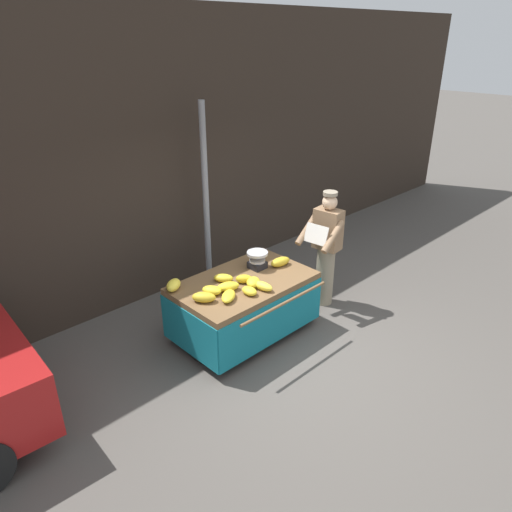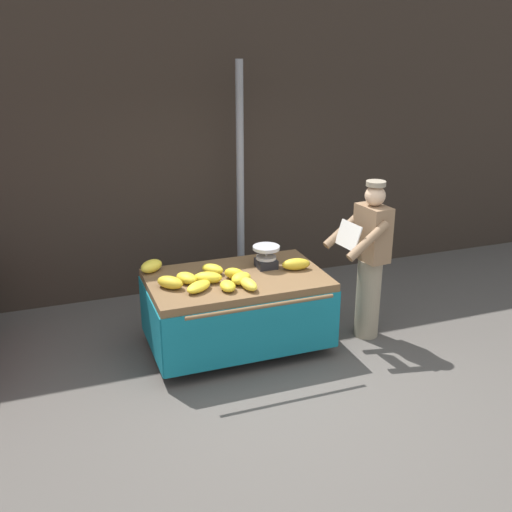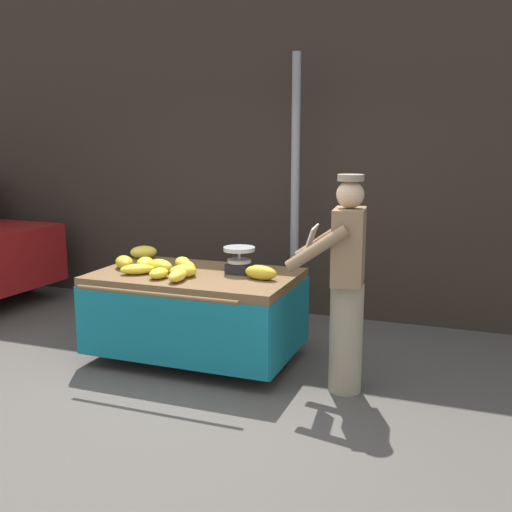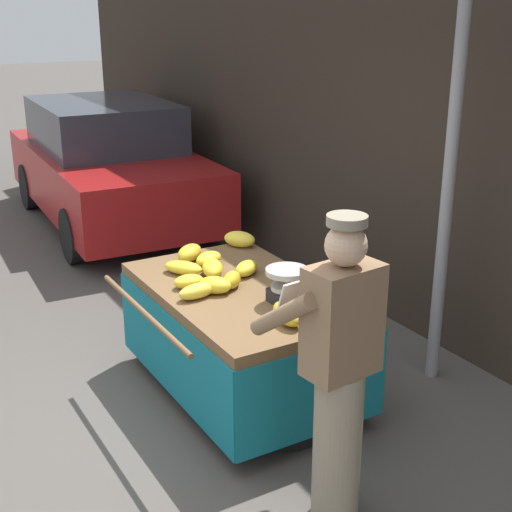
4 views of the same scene
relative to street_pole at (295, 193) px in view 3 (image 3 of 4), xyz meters
name	(u,v)px [view 3 (image 3 of 4)]	position (x,y,z in m)	size (l,w,h in m)	color
ground_plane	(164,403)	(-0.34, -2.28, -1.42)	(60.00, 60.00, 0.00)	#514C47
back_wall	(280,135)	(-0.34, 0.52, 0.60)	(16.00, 0.24, 4.04)	#332821
street_pole	(295,193)	(0.00, 0.00, 0.00)	(0.09, 0.09, 2.84)	gray
banana_cart	(196,296)	(-0.51, -1.35, -0.82)	(1.80, 1.30, 0.81)	brown
weighing_scale	(239,260)	(-0.14, -1.22, -0.49)	(0.28, 0.28, 0.24)	black
banana_bunch_0	(178,275)	(-0.50, -1.70, -0.56)	(0.12, 0.28, 0.10)	yellow
banana_bunch_1	(159,273)	(-0.70, -1.66, -0.57)	(0.14, 0.21, 0.09)	yellow
banana_bunch_2	(183,262)	(-0.71, -1.20, -0.56)	(0.14, 0.25, 0.10)	yellow
banana_bunch_3	(145,263)	(-1.02, -1.35, -0.56)	(0.15, 0.24, 0.10)	yellow
banana_bunch_4	(188,267)	(-0.55, -1.41, -0.56)	(0.11, 0.21, 0.11)	gold
banana_bunch_5	(261,273)	(0.13, -1.39, -0.55)	(0.14, 0.30, 0.12)	gold
banana_bunch_6	(137,269)	(-0.96, -1.58, -0.57)	(0.15, 0.29, 0.09)	yellow
banana_bunch_7	(144,252)	(-1.28, -0.94, -0.55)	(0.16, 0.26, 0.13)	yellow
banana_bunch_8	(124,262)	(-1.19, -1.42, -0.55)	(0.15, 0.28, 0.12)	gold
banana_bunch_9	(161,265)	(-0.82, -1.42, -0.56)	(0.15, 0.27, 0.11)	yellow
banana_bunch_10	(183,271)	(-0.52, -1.55, -0.56)	(0.16, 0.23, 0.11)	yellow
vendor_person	(345,284)	(0.89, -1.57, -0.54)	(0.61, 0.56, 1.71)	gray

